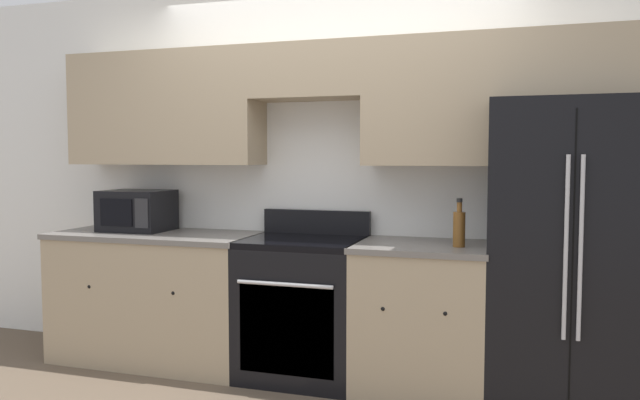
# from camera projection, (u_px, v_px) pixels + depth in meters

# --- Properties ---
(ground_plane) EXTENTS (12.00, 12.00, 0.00)m
(ground_plane) POSITION_uv_depth(u_px,v_px,m) (304.00, 396.00, 3.69)
(ground_plane) COLOR brown
(wall_back) EXTENTS (8.00, 0.39, 2.60)m
(wall_back) POSITION_uv_depth(u_px,v_px,m) (333.00, 145.00, 4.13)
(wall_back) COLOR white
(wall_back) RESTS_ON ground_plane
(lower_cabinets_left) EXTENTS (1.42, 0.64, 0.89)m
(lower_cabinets_left) POSITION_uv_depth(u_px,v_px,m) (157.00, 296.00, 4.31)
(lower_cabinets_left) COLOR tan
(lower_cabinets_left) RESTS_ON ground_plane
(lower_cabinets_right) EXTENTS (0.79, 0.64, 0.89)m
(lower_cabinets_right) POSITION_uv_depth(u_px,v_px,m) (422.00, 317.00, 3.76)
(lower_cabinets_right) COLOR tan
(lower_cabinets_right) RESTS_ON ground_plane
(oven_range) EXTENTS (0.75, 0.65, 1.05)m
(oven_range) POSITION_uv_depth(u_px,v_px,m) (303.00, 307.00, 3.99)
(oven_range) COLOR black
(oven_range) RESTS_ON ground_plane
(refrigerator) EXTENTS (0.85, 0.72, 1.73)m
(refrigerator) POSITION_uv_depth(u_px,v_px,m) (567.00, 254.00, 3.51)
(refrigerator) COLOR black
(refrigerator) RESTS_ON ground_plane
(microwave) EXTENTS (0.45, 0.37, 0.28)m
(microwave) POSITION_uv_depth(u_px,v_px,m) (137.00, 210.00, 4.39)
(microwave) COLOR black
(microwave) RESTS_ON lower_cabinets_left
(bottle) EXTENTS (0.07, 0.07, 0.28)m
(bottle) POSITION_uv_depth(u_px,v_px,m) (459.00, 228.00, 3.60)
(bottle) COLOR brown
(bottle) RESTS_ON lower_cabinets_right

